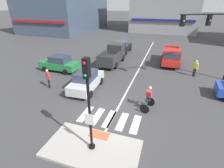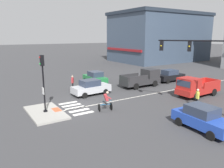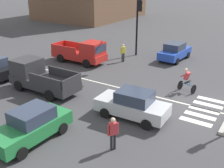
% 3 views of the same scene
% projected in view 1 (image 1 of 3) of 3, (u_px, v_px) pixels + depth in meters
% --- Properties ---
extents(ground_plane, '(300.00, 300.00, 0.00)m').
position_uv_depth(ground_plane, '(111.00, 115.00, 10.94)').
color(ground_plane, '#3D3D3F').
extents(traffic_island, '(4.69, 2.54, 0.15)m').
position_uv_depth(traffic_island, '(92.00, 148.00, 8.37)').
color(traffic_island, '#A3A099').
rests_on(traffic_island, ground).
extents(tactile_pad_front, '(1.10, 0.60, 0.01)m').
position_uv_depth(tactile_pad_front, '(99.00, 135.00, 9.12)').
color(tactile_pad_front, '#DB5B38').
rests_on(tactile_pad_front, traffic_island).
extents(signal_pole, '(0.44, 0.38, 4.59)m').
position_uv_depth(signal_pole, '(89.00, 99.00, 7.13)').
color(signal_pole, black).
rests_on(signal_pole, traffic_island).
extents(crosswalk_stripe_a, '(0.44, 1.80, 0.01)m').
position_uv_depth(crosswalk_stripe_a, '(86.00, 114.00, 11.10)').
color(crosswalk_stripe_a, silver).
rests_on(crosswalk_stripe_a, ground).
extents(crosswalk_stripe_b, '(0.44, 1.80, 0.01)m').
position_uv_depth(crosswalk_stripe_b, '(97.00, 116.00, 10.86)').
color(crosswalk_stripe_b, silver).
rests_on(crosswalk_stripe_b, ground).
extents(crosswalk_stripe_c, '(0.44, 1.80, 0.01)m').
position_uv_depth(crosswalk_stripe_c, '(109.00, 119.00, 10.62)').
color(crosswalk_stripe_c, silver).
rests_on(crosswalk_stripe_c, ground).
extents(crosswalk_stripe_d, '(0.44, 1.80, 0.01)m').
position_uv_depth(crosswalk_stripe_d, '(122.00, 121.00, 10.38)').
color(crosswalk_stripe_d, silver).
rests_on(crosswalk_stripe_d, ground).
extents(crosswalk_stripe_e, '(0.44, 1.80, 0.01)m').
position_uv_depth(crosswalk_stripe_e, '(136.00, 124.00, 10.14)').
color(crosswalk_stripe_e, silver).
rests_on(crosswalk_stripe_e, ground).
extents(lane_centre_line, '(0.14, 28.00, 0.01)m').
position_uv_depth(lane_centre_line, '(140.00, 66.00, 19.43)').
color(lane_centre_line, silver).
rests_on(lane_centre_line, ground).
extents(traffic_light_mast, '(5.02, 2.97, 6.06)m').
position_uv_depth(traffic_light_mast, '(219.00, 34.00, 13.85)').
color(traffic_light_mast, black).
rests_on(traffic_light_mast, ground).
extents(building_corner_right, '(14.78, 22.64, 11.63)m').
position_uv_depth(building_corner_right, '(66.00, 6.00, 42.95)').
color(building_corner_right, '#3D4C60').
rests_on(building_corner_right, ground).
extents(building_far_block, '(15.67, 22.24, 14.65)m').
position_uv_depth(building_far_block, '(167.00, 0.00, 44.77)').
color(building_far_block, gray).
rests_on(building_far_block, ground).
extents(car_black_westbound_distant, '(1.91, 4.14, 1.64)m').
position_uv_depth(car_black_westbound_distant, '(123.00, 47.00, 24.50)').
color(car_black_westbound_distant, black).
rests_on(car_black_westbound_distant, ground).
extents(car_green_cross_left, '(4.15, 1.94, 1.64)m').
position_uv_depth(car_green_cross_left, '(60.00, 63.00, 17.82)').
color(car_green_cross_left, '#237A3D').
rests_on(car_green_cross_left, ground).
extents(car_silver_westbound_near, '(2.00, 4.18, 1.64)m').
position_uv_depth(car_silver_westbound_near, '(86.00, 80.00, 13.90)').
color(car_silver_westbound_near, silver).
rests_on(car_silver_westbound_near, ground).
extents(pickup_truck_red_eastbound_far, '(2.11, 5.12, 2.08)m').
position_uv_depth(pickup_truck_red_eastbound_far, '(171.00, 57.00, 19.43)').
color(pickup_truck_red_eastbound_far, red).
rests_on(pickup_truck_red_eastbound_far, ground).
extents(pickup_truck_charcoal_westbound_far, '(2.07, 5.10, 2.08)m').
position_uv_depth(pickup_truck_charcoal_westbound_far, '(113.00, 55.00, 20.13)').
color(pickup_truck_charcoal_westbound_far, '#2D2D30').
rests_on(pickup_truck_charcoal_westbound_far, ground).
extents(cyclist, '(0.90, 1.21, 1.68)m').
position_uv_depth(cyclist, '(148.00, 98.00, 11.24)').
color(cyclist, black).
rests_on(cyclist, ground).
extents(pedestrian_at_curb_left, '(0.47, 0.38, 1.67)m').
position_uv_depth(pedestrian_at_curb_left, '(48.00, 77.00, 14.11)').
color(pedestrian_at_curb_left, black).
rests_on(pedestrian_at_curb_left, ground).
extents(pedestrian_waiting_far_side, '(0.45, 0.40, 1.67)m').
position_uv_depth(pedestrian_waiting_far_side, '(195.00, 67.00, 16.33)').
color(pedestrian_waiting_far_side, black).
rests_on(pedestrian_waiting_far_side, ground).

